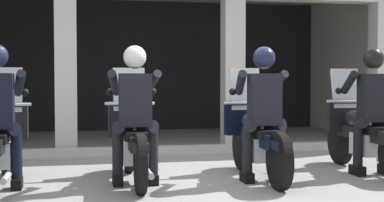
# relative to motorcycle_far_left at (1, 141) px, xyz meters

# --- Properties ---
(ground_plane) EXTENTS (80.00, 80.00, 0.00)m
(ground_plane) POSITION_rel_motorcycle_far_left_xyz_m (2.24, 3.03, -0.50)
(ground_plane) COLOR gray
(station_building) EXTENTS (9.57, 4.39, 3.18)m
(station_building) POSITION_rel_motorcycle_far_left_xyz_m (2.09, 4.91, 1.51)
(station_building) COLOR black
(station_building) RESTS_ON ground
(kerb_strip) EXTENTS (9.07, 0.24, 0.12)m
(kerb_strip) POSITION_rel_motorcycle_far_left_xyz_m (2.09, 2.22, -0.44)
(kerb_strip) COLOR #B7B5AD
(kerb_strip) RESTS_ON ground
(motorcycle_far_left) EXTENTS (0.62, 2.04, 1.35)m
(motorcycle_far_left) POSITION_rel_motorcycle_far_left_xyz_m (0.00, 0.00, 0.00)
(motorcycle_far_left) COLOR black
(motorcycle_far_left) RESTS_ON ground
(motorcycle_center_left) EXTENTS (0.62, 2.04, 1.35)m
(motorcycle_center_left) POSITION_rel_motorcycle_far_left_xyz_m (1.50, -0.02, 0.00)
(motorcycle_center_left) COLOR black
(motorcycle_center_left) RESTS_ON ground
(police_officer_center_left) EXTENTS (0.63, 0.61, 1.58)m
(police_officer_center_left) POSITION_rel_motorcycle_far_left_xyz_m (1.49, -0.30, 0.44)
(police_officer_center_left) COLOR black
(police_officer_center_left) RESTS_ON ground
(motorcycle_center_right) EXTENTS (0.62, 2.04, 1.35)m
(motorcycle_center_right) POSITION_rel_motorcycle_far_left_xyz_m (2.99, -0.12, 0.00)
(motorcycle_center_right) COLOR black
(motorcycle_center_right) RESTS_ON ground
(police_officer_center_right) EXTENTS (0.63, 0.61, 1.58)m
(police_officer_center_right) POSITION_rel_motorcycle_far_left_xyz_m (2.99, -0.40, 0.44)
(police_officer_center_right) COLOR black
(police_officer_center_right) RESTS_ON ground
(motorcycle_far_right) EXTENTS (0.62, 2.04, 1.35)m
(motorcycle_far_right) POSITION_rel_motorcycle_far_left_xyz_m (4.49, 0.05, 0.00)
(motorcycle_far_right) COLOR black
(motorcycle_far_right) RESTS_ON ground
(police_officer_far_right) EXTENTS (0.63, 0.61, 1.58)m
(police_officer_far_right) POSITION_rel_motorcycle_far_left_xyz_m (4.49, -0.23, 0.44)
(police_officer_far_right) COLOR black
(police_officer_far_right) RESTS_ON ground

